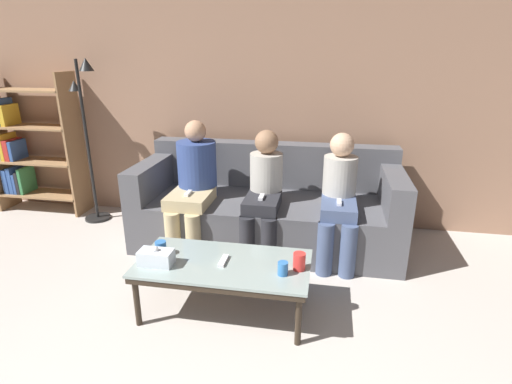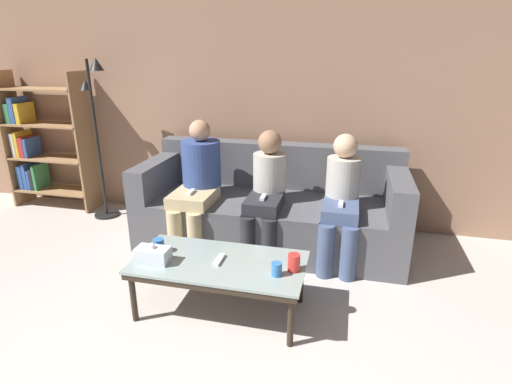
{
  "view_description": "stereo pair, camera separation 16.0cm",
  "coord_description": "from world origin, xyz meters",
  "px_view_note": "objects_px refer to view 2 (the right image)",
  "views": [
    {
      "loc": [
        0.51,
        -0.37,
        1.7
      ],
      "look_at": [
        0.0,
        2.44,
        0.69
      ],
      "focal_mm": 28.0,
      "sensor_mm": 36.0,
      "label": 1
    },
    {
      "loc": [
        0.67,
        -0.34,
        1.7
      ],
      "look_at": [
        0.0,
        2.44,
        0.69
      ],
      "focal_mm": 28.0,
      "sensor_mm": 36.0,
      "label": 2
    }
  ],
  "objects_px": {
    "standing_lamp": "(97,124)",
    "seated_person_mid_right": "(342,197)",
    "coffee_table": "(219,266)",
    "cup_far_center": "(294,263)",
    "tissue_box": "(153,255)",
    "seated_person_left_end": "(198,180)",
    "cup_near_left": "(277,269)",
    "cup_near_right": "(159,246)",
    "bookshelf": "(40,144)",
    "seated_person_mid_left": "(266,191)",
    "couch": "(271,209)",
    "game_remote": "(219,260)"
  },
  "relations": [
    {
      "from": "cup_near_left",
      "to": "tissue_box",
      "type": "distance_m",
      "value": 0.83
    },
    {
      "from": "cup_near_left",
      "to": "seated_person_mid_left",
      "type": "bearing_deg",
      "value": 105.67
    },
    {
      "from": "coffee_table",
      "to": "standing_lamp",
      "type": "relative_size",
      "value": 0.69
    },
    {
      "from": "seated_person_mid_right",
      "to": "standing_lamp",
      "type": "bearing_deg",
      "value": 170.58
    },
    {
      "from": "couch",
      "to": "bookshelf",
      "type": "distance_m",
      "value": 2.77
    },
    {
      "from": "couch",
      "to": "seated_person_left_end",
      "type": "distance_m",
      "value": 0.73
    },
    {
      "from": "coffee_table",
      "to": "standing_lamp",
      "type": "distance_m",
      "value": 2.29
    },
    {
      "from": "seated_person_mid_left",
      "to": "game_remote",
      "type": "bearing_deg",
      "value": -97.2
    },
    {
      "from": "coffee_table",
      "to": "couch",
      "type": "bearing_deg",
      "value": 84.23
    },
    {
      "from": "tissue_box",
      "to": "game_remote",
      "type": "relative_size",
      "value": 1.47
    },
    {
      "from": "cup_near_right",
      "to": "tissue_box",
      "type": "bearing_deg",
      "value": -79.85
    },
    {
      "from": "couch",
      "to": "standing_lamp",
      "type": "xyz_separation_m",
      "value": [
        -1.85,
        0.17,
        0.69
      ]
    },
    {
      "from": "seated_person_left_end",
      "to": "bookshelf",
      "type": "bearing_deg",
      "value": 165.83
    },
    {
      "from": "cup_far_center",
      "to": "tissue_box",
      "type": "height_order",
      "value": "tissue_box"
    },
    {
      "from": "coffee_table",
      "to": "game_remote",
      "type": "distance_m",
      "value": 0.05
    },
    {
      "from": "seated_person_left_end",
      "to": "seated_person_mid_left",
      "type": "bearing_deg",
      "value": -1.99
    },
    {
      "from": "couch",
      "to": "cup_near_left",
      "type": "distance_m",
      "value": 1.29
    },
    {
      "from": "couch",
      "to": "seated_person_mid_right",
      "type": "distance_m",
      "value": 0.72
    },
    {
      "from": "cup_far_center",
      "to": "game_remote",
      "type": "distance_m",
      "value": 0.5
    },
    {
      "from": "cup_near_right",
      "to": "seated_person_mid_right",
      "type": "xyz_separation_m",
      "value": [
        1.19,
        0.91,
        0.13
      ]
    },
    {
      "from": "cup_far_center",
      "to": "bookshelf",
      "type": "relative_size",
      "value": 0.08
    },
    {
      "from": "bookshelf",
      "to": "standing_lamp",
      "type": "relative_size",
      "value": 0.92
    },
    {
      "from": "bookshelf",
      "to": "seated_person_left_end",
      "type": "bearing_deg",
      "value": -14.17
    },
    {
      "from": "cup_far_center",
      "to": "coffee_table",
      "type": "bearing_deg",
      "value": 179.39
    },
    {
      "from": "standing_lamp",
      "to": "cup_far_center",
      "type": "bearing_deg",
      "value": -31.05
    },
    {
      "from": "seated_person_left_end",
      "to": "seated_person_mid_left",
      "type": "relative_size",
      "value": 1.06
    },
    {
      "from": "standing_lamp",
      "to": "couch",
      "type": "bearing_deg",
      "value": -5.36
    },
    {
      "from": "couch",
      "to": "standing_lamp",
      "type": "relative_size",
      "value": 1.43
    },
    {
      "from": "cup_near_right",
      "to": "standing_lamp",
      "type": "height_order",
      "value": "standing_lamp"
    },
    {
      "from": "couch",
      "to": "standing_lamp",
      "type": "distance_m",
      "value": 1.99
    },
    {
      "from": "standing_lamp",
      "to": "game_remote",
      "type": "bearing_deg",
      "value": -37.67
    },
    {
      "from": "couch",
      "to": "cup_far_center",
      "type": "bearing_deg",
      "value": -72.0
    },
    {
      "from": "cup_near_left",
      "to": "bookshelf",
      "type": "relative_size",
      "value": 0.06
    },
    {
      "from": "cup_near_left",
      "to": "cup_far_center",
      "type": "xyz_separation_m",
      "value": [
        0.09,
        0.08,
        0.01
      ]
    },
    {
      "from": "cup_near_left",
      "to": "seated_person_mid_left",
      "type": "relative_size",
      "value": 0.08
    },
    {
      "from": "seated_person_left_end",
      "to": "seated_person_mid_left",
      "type": "xyz_separation_m",
      "value": [
        0.63,
        -0.02,
        -0.04
      ]
    },
    {
      "from": "cup_far_center",
      "to": "seated_person_mid_left",
      "type": "height_order",
      "value": "seated_person_mid_left"
    },
    {
      "from": "standing_lamp",
      "to": "seated_person_mid_right",
      "type": "xyz_separation_m",
      "value": [
        2.49,
        -0.41,
        -0.44
      ]
    },
    {
      "from": "tissue_box",
      "to": "cup_far_center",
      "type": "bearing_deg",
      "value": 6.4
    },
    {
      "from": "game_remote",
      "to": "seated_person_left_end",
      "type": "xyz_separation_m",
      "value": [
        -0.51,
        0.96,
        0.22
      ]
    },
    {
      "from": "bookshelf",
      "to": "seated_person_left_end",
      "type": "height_order",
      "value": "bookshelf"
    },
    {
      "from": "couch",
      "to": "cup_far_center",
      "type": "distance_m",
      "value": 1.24
    },
    {
      "from": "seated_person_mid_left",
      "to": "seated_person_mid_right",
      "type": "xyz_separation_m",
      "value": [
        0.63,
        -0.01,
        -0.0
      ]
    },
    {
      "from": "coffee_table",
      "to": "cup_near_left",
      "type": "xyz_separation_m",
      "value": [
        0.4,
        -0.09,
        0.08
      ]
    },
    {
      "from": "tissue_box",
      "to": "seated_person_left_end",
      "type": "relative_size",
      "value": 0.19
    },
    {
      "from": "tissue_box",
      "to": "bookshelf",
      "type": "xyz_separation_m",
      "value": [
        -2.18,
        1.59,
        0.28
      ]
    },
    {
      "from": "cup_near_left",
      "to": "seated_person_left_end",
      "type": "xyz_separation_m",
      "value": [
        -0.92,
        1.04,
        0.19
      ]
    },
    {
      "from": "standing_lamp",
      "to": "seated_person_mid_right",
      "type": "height_order",
      "value": "standing_lamp"
    },
    {
      "from": "coffee_table",
      "to": "seated_person_left_end",
      "type": "distance_m",
      "value": 1.12
    },
    {
      "from": "tissue_box",
      "to": "seated_person_mid_left",
      "type": "xyz_separation_m",
      "value": [
        0.54,
        1.04,
        0.14
      ]
    }
  ]
}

